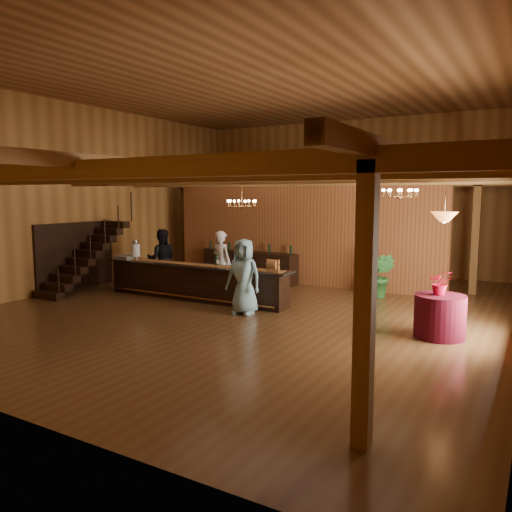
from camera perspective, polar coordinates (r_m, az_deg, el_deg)
The scene contains 26 objects.
floor at distance 12.68m, azimuth 0.22°, elevation -5.84°, with size 14.00×14.00×0.00m, color #55351B.
ceiling at distance 12.64m, azimuth 0.24°, elevation 19.25°, with size 14.00×14.00×0.00m, color #905C33.
wall_back at distance 18.76m, azimuth 10.99°, elevation 6.70°, with size 12.00×0.10×5.50m, color #A16C32.
wall_left at distance 16.20m, azimuth -18.64°, elevation 6.42°, with size 0.10×14.00×5.50m, color #A16C32.
beam_grid at distance 12.81m, azimuth 1.37°, elevation 8.89°, with size 11.90×13.90×0.39m.
support_posts at distance 11.99m, azimuth -0.96°, elevation 1.16°, with size 9.20×10.20×3.20m.
partition_wall at distance 15.75m, azimuth 4.99°, elevation 2.38°, with size 9.00×0.18×3.10m, color brown.
staircase at distance 15.41m, azimuth -19.09°, elevation -0.15°, with size 1.00×2.80×2.00m.
backroom_boxes at distance 17.61m, azimuth 8.32°, elevation -0.51°, with size 4.10×0.60×1.10m.
tasting_bar at distance 13.61m, azimuth -7.04°, elevation -2.92°, with size 5.72×0.76×0.96m.
beverage_dispenser at distance 14.91m, azimuth -13.61°, elevation 0.74°, with size 0.26×0.26×0.60m.
glass_rack_tray at distance 15.07m, azimuth -14.58°, elevation -0.13°, with size 0.50×0.50×0.10m, color gray.
raffle_drum at distance 12.18m, azimuth 1.94°, elevation -0.98°, with size 0.34×0.24×0.30m.
bar_bottle_0 at distance 13.23m, azimuth -4.58°, elevation -0.47°, with size 0.07×0.07×0.30m, color black.
bar_bottle_1 at distance 13.22m, azimuth -4.53°, elevation -0.47°, with size 0.07×0.07×0.30m, color black.
backbar_shelf at distance 16.41m, azimuth -0.81°, elevation -1.15°, with size 3.45×0.54×0.97m, color black.
round_table at distance 10.61m, azimuth 20.26°, elevation -6.48°, with size 0.99×0.99×0.86m, color #55061D.
chandelier_left at distance 13.76m, azimuth -1.63°, elevation 6.08°, with size 0.80×0.80×0.76m.
chandelier_right at distance 11.83m, azimuth 16.10°, elevation 6.97°, with size 0.80×0.80×0.48m.
pendant_lamp at distance 10.34m, azimuth 20.73°, elevation 4.21°, with size 0.52×0.52×0.90m.
bartender at distance 14.04m, azimuth -3.95°, elevation -0.81°, with size 0.66×0.44×1.82m, color silver.
staff_second at distance 15.20m, azimuth -10.72°, elevation -0.35°, with size 0.88×0.68×1.80m, color black.
guest at distance 11.81m, azimuth -1.41°, elevation -2.37°, with size 0.88×0.57×1.80m, color #83B7CB.
floor_plant at distance 14.14m, azimuth 14.14°, elevation -2.19°, with size 0.67×0.54×1.22m, color #276227.
table_flowers at distance 10.49m, azimuth 20.34°, elevation -2.87°, with size 0.45×0.39×0.50m, color #B40825.
table_vase at distance 10.49m, azimuth 20.31°, elevation -3.38°, with size 0.16×0.16×0.31m, color #B57A41.
Camera 1 is at (6.14, -10.72, 2.84)m, focal length 35.00 mm.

